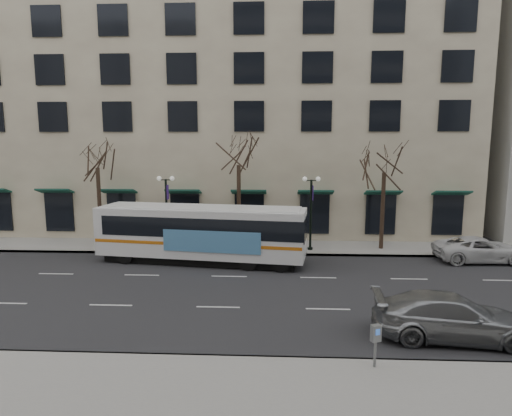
# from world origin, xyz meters

# --- Properties ---
(ground) EXTENTS (160.00, 160.00, 0.00)m
(ground) POSITION_xyz_m (0.00, 0.00, 0.00)
(ground) COLOR black
(ground) RESTS_ON ground
(sidewalk_far) EXTENTS (80.00, 4.00, 0.15)m
(sidewalk_far) POSITION_xyz_m (5.00, 9.00, 0.07)
(sidewalk_far) COLOR gray
(sidewalk_far) RESTS_ON ground
(building_hotel) EXTENTS (40.00, 20.00, 24.00)m
(building_hotel) POSITION_xyz_m (-2.00, 21.00, 12.00)
(building_hotel) COLOR tan
(building_hotel) RESTS_ON ground
(tree_far_left) EXTENTS (3.60, 3.60, 8.34)m
(tree_far_left) POSITION_xyz_m (-10.00, 8.80, 6.70)
(tree_far_left) COLOR black
(tree_far_left) RESTS_ON ground
(tree_far_mid) EXTENTS (3.60, 3.60, 8.55)m
(tree_far_mid) POSITION_xyz_m (0.00, 8.80, 6.91)
(tree_far_mid) COLOR black
(tree_far_mid) RESTS_ON ground
(tree_far_right) EXTENTS (3.60, 3.60, 8.06)m
(tree_far_right) POSITION_xyz_m (10.00, 8.80, 6.42)
(tree_far_right) COLOR black
(tree_far_right) RESTS_ON ground
(lamp_post_left) EXTENTS (1.22, 0.45, 5.21)m
(lamp_post_left) POSITION_xyz_m (-4.99, 8.20, 2.94)
(lamp_post_left) COLOR black
(lamp_post_left) RESTS_ON ground
(lamp_post_right) EXTENTS (1.22, 0.45, 5.21)m
(lamp_post_right) POSITION_xyz_m (5.01, 8.20, 2.94)
(lamp_post_right) COLOR black
(lamp_post_right) RESTS_ON ground
(city_bus) EXTENTS (13.34, 4.61, 3.55)m
(city_bus) POSITION_xyz_m (-1.98, 5.18, 1.94)
(city_bus) COLOR white
(city_bus) RESTS_ON ground
(silver_car) EXTENTS (6.10, 2.90, 1.72)m
(silver_car) POSITION_xyz_m (9.36, -5.01, 0.86)
(silver_car) COLOR #979A9E
(silver_car) RESTS_ON ground
(white_pickup) EXTENTS (5.69, 2.79, 1.55)m
(white_pickup) POSITION_xyz_m (15.58, 6.20, 0.78)
(white_pickup) COLOR silver
(white_pickup) RESTS_ON ground
(pay_station) EXTENTS (0.36, 0.30, 1.44)m
(pay_station) POSITION_xyz_m (5.89, -7.58, 1.19)
(pay_station) COLOR gray
(pay_station) RESTS_ON sidewalk_near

